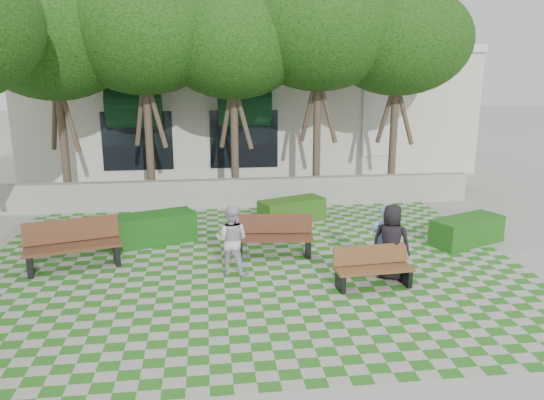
{
  "coord_description": "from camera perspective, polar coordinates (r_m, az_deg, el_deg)",
  "views": [
    {
      "loc": [
        -0.94,
        -10.06,
        4.39
      ],
      "look_at": [
        0.5,
        1.5,
        1.4
      ],
      "focal_mm": 35.0,
      "sensor_mm": 36.0,
      "label": 1
    }
  ],
  "objects": [
    {
      "name": "ground",
      "position": [
        11.01,
        -1.63,
        -9.1
      ],
      "size": [
        90.0,
        90.0,
        0.0
      ],
      "primitive_type": "plane",
      "color": "gray",
      "rests_on": "ground"
    },
    {
      "name": "lawn",
      "position": [
        11.93,
        -2.1,
        -7.17
      ],
      "size": [
        12.0,
        12.0,
        0.0
      ],
      "primitive_type": "plane",
      "color": "#2B721E",
      "rests_on": "ground"
    },
    {
      "name": "retaining_wall",
      "position": [
        16.76,
        -3.69,
        0.77
      ],
      "size": [
        15.0,
        0.36,
        0.9
      ],
      "primitive_type": "cube",
      "color": "#9E9B93",
      "rests_on": "ground"
    },
    {
      "name": "bench_east",
      "position": [
        10.98,
        10.79,
        -7.19
      ],
      "size": [
        1.61,
        0.64,
        0.83
      ],
      "rotation": [
        0.0,
        0.0,
        0.08
      ],
      "color": "brown",
      "rests_on": "ground"
    },
    {
      "name": "bench_mid",
      "position": [
        12.5,
        0.22,
        -3.95
      ],
      "size": [
        1.86,
        0.79,
        0.95
      ],
      "rotation": [
        0.0,
        0.0,
        -0.11
      ],
      "color": "#4F2A1B",
      "rests_on": "ground"
    },
    {
      "name": "bench_west",
      "position": [
        12.53,
        -20.62,
        -4.6
      ],
      "size": [
        2.13,
        1.2,
        1.06
      ],
      "rotation": [
        0.0,
        0.0,
        0.27
      ],
      "color": "#502D1B",
      "rests_on": "ground"
    },
    {
      "name": "hedge_east",
      "position": [
        14.2,
        20.23,
        -3.11
      ],
      "size": [
        2.08,
        1.48,
        0.68
      ],
      "primitive_type": "cube",
      "rotation": [
        0.0,
        0.0,
        0.41
      ],
      "color": "#194E15",
      "rests_on": "ground"
    },
    {
      "name": "hedge_midright",
      "position": [
        15.18,
        2.15,
        -1.13
      ],
      "size": [
        2.03,
        1.42,
        0.66
      ],
      "primitive_type": "cube",
      "rotation": [
        0.0,
        0.0,
        0.4
      ],
      "color": "#265215",
      "rests_on": "ground"
    },
    {
      "name": "hedge_midleft",
      "position": [
        13.71,
        -12.77,
        -3.02
      ],
      "size": [
        2.27,
        1.51,
        0.74
      ],
      "primitive_type": "cube",
      "rotation": [
        0.0,
        0.0,
        0.35
      ],
      "color": "#144C14",
      "rests_on": "ground"
    },
    {
      "name": "person_blue",
      "position": [
        11.5,
        11.99,
        -4.3
      ],
      "size": [
        0.65,
        0.55,
        1.53
      ],
      "primitive_type": "imported",
      "rotation": [
        0.0,
        0.0,
        2.76
      ],
      "color": "#80A9EA",
      "rests_on": "ground"
    },
    {
      "name": "person_dark",
      "position": [
        11.32,
        12.69,
        -4.43
      ],
      "size": [
        0.94,
        0.83,
        1.61
      ],
      "primitive_type": "imported",
      "rotation": [
        0.0,
        0.0,
        2.63
      ],
      "color": "black",
      "rests_on": "ground"
    },
    {
      "name": "person_white",
      "position": [
        11.35,
        -4.37,
        -4.3
      ],
      "size": [
        0.89,
        0.79,
        1.52
      ],
      "primitive_type": "imported",
      "rotation": [
        0.0,
        0.0,
        2.8
      ],
      "color": "silver",
      "rests_on": "ground"
    },
    {
      "name": "tree_row",
      "position": [
        16.06,
        -10.87,
        16.97
      ],
      "size": [
        17.7,
        13.4,
        7.41
      ],
      "color": "#47382B",
      "rests_on": "ground"
    },
    {
      "name": "building",
      "position": [
        24.28,
        -2.7,
        9.96
      ],
      "size": [
        18.0,
        8.92,
        5.15
      ],
      "color": "beige",
      "rests_on": "ground"
    }
  ]
}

